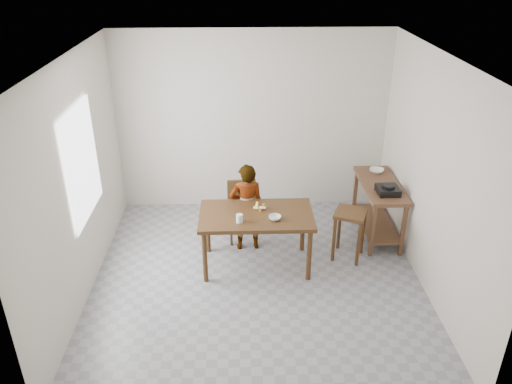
{
  "coord_description": "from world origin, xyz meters",
  "views": [
    {
      "loc": [
        -0.18,
        -5.05,
        3.74
      ],
      "look_at": [
        0.0,
        0.4,
        1.0
      ],
      "focal_mm": 35.0,
      "sensor_mm": 36.0,
      "label": 1
    }
  ],
  "objects_px": {
    "dining_table": "(256,240)",
    "child": "(247,207)",
    "dining_chair": "(243,213)",
    "prep_counter": "(378,209)",
    "stool": "(349,235)"
  },
  "relations": [
    {
      "from": "prep_counter",
      "to": "stool",
      "type": "distance_m",
      "value": 0.76
    },
    {
      "from": "dining_table",
      "to": "prep_counter",
      "type": "xyz_separation_m",
      "value": [
        1.72,
        0.7,
        0.03
      ]
    },
    {
      "from": "dining_chair",
      "to": "stool",
      "type": "height_order",
      "value": "dining_chair"
    },
    {
      "from": "dining_table",
      "to": "dining_chair",
      "type": "xyz_separation_m",
      "value": [
        -0.16,
        0.65,
        0.04
      ]
    },
    {
      "from": "child",
      "to": "stool",
      "type": "bearing_deg",
      "value": 162.5
    },
    {
      "from": "dining_table",
      "to": "stool",
      "type": "distance_m",
      "value": 1.22
    },
    {
      "from": "dining_table",
      "to": "dining_chair",
      "type": "distance_m",
      "value": 0.67
    },
    {
      "from": "dining_chair",
      "to": "dining_table",
      "type": "bearing_deg",
      "value": -79.25
    },
    {
      "from": "dining_table",
      "to": "prep_counter",
      "type": "height_order",
      "value": "prep_counter"
    },
    {
      "from": "child",
      "to": "dining_chair",
      "type": "height_order",
      "value": "child"
    },
    {
      "from": "child",
      "to": "stool",
      "type": "height_order",
      "value": "child"
    },
    {
      "from": "dining_table",
      "to": "child",
      "type": "distance_m",
      "value": 0.49
    },
    {
      "from": "dining_table",
      "to": "stool",
      "type": "xyz_separation_m",
      "value": [
        1.21,
        0.15,
        -0.04
      ]
    },
    {
      "from": "prep_counter",
      "to": "child",
      "type": "bearing_deg",
      "value": -171.24
    },
    {
      "from": "prep_counter",
      "to": "dining_chair",
      "type": "distance_m",
      "value": 1.89
    }
  ]
}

